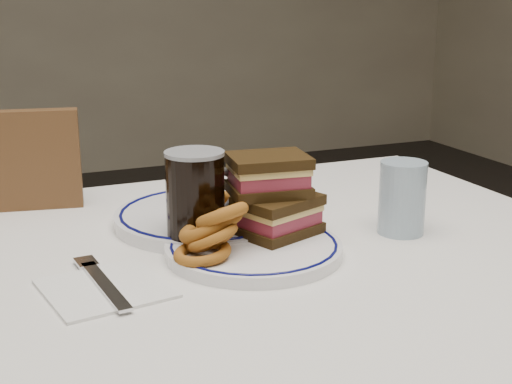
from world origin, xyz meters
name	(u,v)px	position (x,y,z in m)	size (l,w,h in m)	color
dining_table	(176,340)	(0.00, 0.00, 0.64)	(1.27, 0.87, 0.75)	white
main_plate	(254,248)	(0.11, 0.00, 0.76)	(0.24, 0.24, 0.02)	white
reuben_sandwich	(273,195)	(0.16, 0.03, 0.82)	(0.13, 0.12, 0.11)	black
onion_rings_main	(212,231)	(0.05, -0.01, 0.80)	(0.11, 0.11, 0.09)	brown
ketchup_ramekin	(227,219)	(0.10, 0.07, 0.78)	(0.05, 0.05, 0.03)	silver
beer_mug	(197,198)	(0.05, 0.06, 0.82)	(0.12, 0.08, 0.14)	black
water_glass	(402,198)	(0.35, 0.00, 0.80)	(0.07, 0.07, 0.11)	#93ABBE
far_plate	(208,216)	(0.10, 0.15, 0.76)	(0.29, 0.29, 0.02)	white
onion_rings_far	(216,203)	(0.11, 0.15, 0.78)	(0.10, 0.10, 0.06)	brown
napkin_fork	(105,287)	(-0.10, -0.04, 0.75)	(0.16, 0.19, 0.01)	white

